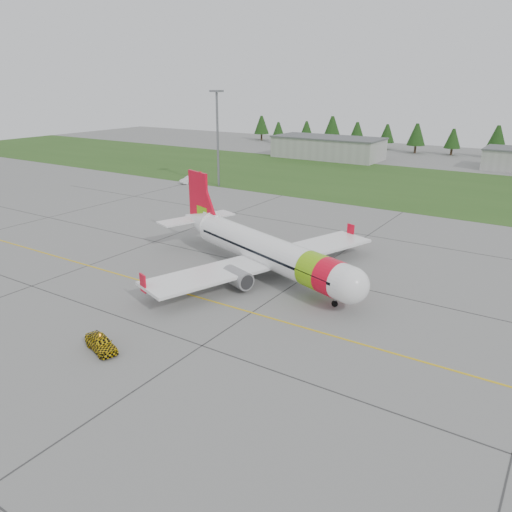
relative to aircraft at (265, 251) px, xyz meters
The scene contains 9 objects.
ground 18.89m from the aircraft, 107.00° to the right, with size 320.00×320.00×0.00m, color gray.
aircraft is the anchor object (origin of this frame).
follow_me_car 23.36m from the aircraft, 95.64° to the right, with size 1.65×1.40×4.11m, color yellow.
service_van 59.62m from the aircraft, 139.10° to the left, with size 1.69×1.59×4.83m, color white.
grass_strip 64.46m from the aircraft, 94.86° to the left, with size 320.00×50.00×0.03m, color #30561E.
taxi_guideline 11.64m from the aircraft, 119.00° to the right, with size 120.00×0.25×0.02m, color gold.
hangar_west 98.75m from the aircraft, 111.04° to the left, with size 32.00×14.00×6.00m, color #A8A8A3.
floodlight_mast 55.36m from the aircraft, 133.00° to the left, with size 0.50×0.50×20.00m, color slate.
treeline 120.30m from the aircraft, 92.60° to the left, with size 160.00×8.00×10.00m, color #1C3F14, non-canonical shape.
Camera 1 is at (35.35, -30.13, 22.19)m, focal length 35.00 mm.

